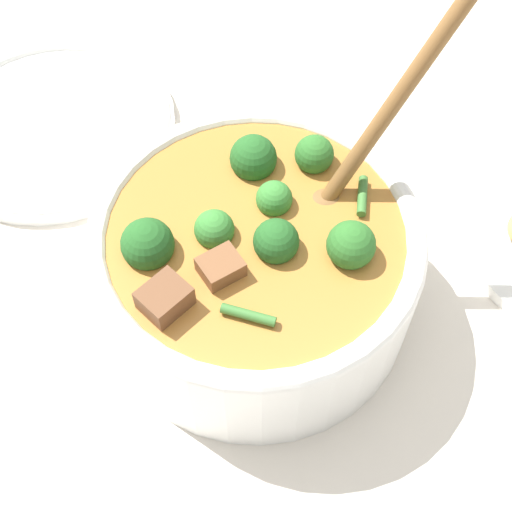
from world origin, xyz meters
The scene contains 3 objects.
ground_plane centered at (0.00, 0.00, 0.00)m, with size 4.00×4.00×0.00m, color silver.
stew_bowl centered at (0.00, 0.00, 0.06)m, with size 0.28×0.25×0.26m.
empty_plate centered at (0.19, -0.20, 0.01)m, with size 0.23×0.23×0.02m.
Camera 1 is at (0.01, 0.30, 0.51)m, focal length 50.00 mm.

